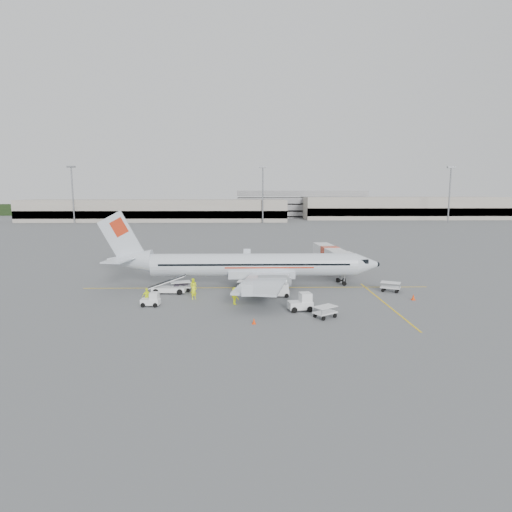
% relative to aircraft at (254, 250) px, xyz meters
% --- Properties ---
extents(ground, '(360.00, 360.00, 0.00)m').
position_rel_aircraft_xyz_m(ground, '(0.24, -0.92, -4.79)').
color(ground, '#56595B').
extents(stripe_lead, '(44.00, 0.20, 0.01)m').
position_rel_aircraft_xyz_m(stripe_lead, '(0.24, -0.92, -4.79)').
color(stripe_lead, yellow).
rests_on(stripe_lead, ground).
extents(stripe_cross, '(0.20, 20.00, 0.01)m').
position_rel_aircraft_xyz_m(stripe_cross, '(14.24, -8.92, -4.79)').
color(stripe_cross, yellow).
rests_on(stripe_cross, ground).
extents(terminal_west, '(110.00, 22.00, 9.00)m').
position_rel_aircraft_xyz_m(terminal_west, '(-39.76, 129.08, -0.29)').
color(terminal_west, gray).
rests_on(terminal_west, ground).
extents(terminal_east, '(90.00, 26.00, 10.00)m').
position_rel_aircraft_xyz_m(terminal_east, '(70.24, 144.08, 0.21)').
color(terminal_east, gray).
rests_on(terminal_east, ground).
extents(parking_garage, '(62.00, 24.00, 14.00)m').
position_rel_aircraft_xyz_m(parking_garage, '(25.24, 159.08, 2.21)').
color(parking_garage, slate).
rests_on(parking_garage, ground).
extents(treeline, '(300.00, 3.00, 6.00)m').
position_rel_aircraft_xyz_m(treeline, '(0.24, 174.08, -1.79)').
color(treeline, black).
rests_on(treeline, ground).
extents(mast_west, '(3.20, 1.20, 22.00)m').
position_rel_aircraft_xyz_m(mast_west, '(-69.76, 117.08, 6.21)').
color(mast_west, slate).
rests_on(mast_west, ground).
extents(mast_center, '(3.20, 1.20, 22.00)m').
position_rel_aircraft_xyz_m(mast_center, '(5.24, 117.08, 6.21)').
color(mast_center, slate).
rests_on(mast_center, ground).
extents(mast_east, '(3.20, 1.20, 22.00)m').
position_rel_aircraft_xyz_m(mast_east, '(80.24, 117.08, 6.21)').
color(mast_east, slate).
rests_on(mast_east, ground).
extents(aircraft, '(34.81, 27.30, 9.59)m').
position_rel_aircraft_xyz_m(aircraft, '(0.00, 0.00, 0.00)').
color(aircraft, silver).
rests_on(aircraft, ground).
extents(jet_bridge, '(4.26, 16.01, 4.15)m').
position_rel_aircraft_xyz_m(jet_bridge, '(11.29, 7.82, -2.72)').
color(jet_bridge, silver).
rests_on(jet_bridge, ground).
extents(belt_loader, '(5.37, 2.20, 2.86)m').
position_rel_aircraft_xyz_m(belt_loader, '(-10.35, -3.79, -3.36)').
color(belt_loader, silver).
rests_on(belt_loader, ground).
extents(tug_fore, '(2.63, 1.79, 1.87)m').
position_rel_aircraft_xyz_m(tug_fore, '(4.54, -11.80, -3.86)').
color(tug_fore, silver).
rests_on(tug_fore, ground).
extents(tug_mid, '(2.00, 1.16, 1.53)m').
position_rel_aircraft_xyz_m(tug_mid, '(2.98, -5.77, -4.03)').
color(tug_mid, silver).
rests_on(tug_mid, ground).
extents(tug_aft, '(2.01, 1.23, 1.51)m').
position_rel_aircraft_xyz_m(tug_aft, '(-11.29, -9.64, -4.04)').
color(tug_aft, silver).
rests_on(tug_aft, ground).
extents(cart_loaded_a, '(2.73, 1.93, 1.30)m').
position_rel_aircraft_xyz_m(cart_loaded_a, '(-0.82, -2.92, -4.14)').
color(cart_loaded_a, silver).
rests_on(cart_loaded_a, ground).
extents(cart_loaded_b, '(2.70, 2.00, 1.26)m').
position_rel_aircraft_xyz_m(cart_loaded_b, '(-9.11, -2.92, -4.16)').
color(cart_loaded_b, silver).
rests_on(cart_loaded_b, ground).
extents(cart_empty_a, '(2.59, 2.36, 1.16)m').
position_rel_aircraft_xyz_m(cart_empty_a, '(6.65, -14.32, -4.21)').
color(cart_empty_a, silver).
rests_on(cart_empty_a, ground).
extents(cart_empty_b, '(2.66, 2.22, 1.20)m').
position_rel_aircraft_xyz_m(cart_empty_b, '(16.66, -3.48, -4.19)').
color(cart_empty_b, silver).
rests_on(cart_empty_b, ground).
extents(cone_nose, '(0.42, 0.42, 0.69)m').
position_rel_aircraft_xyz_m(cone_nose, '(17.90, -7.61, -4.45)').
color(cone_nose, '#EA3605').
rests_on(cone_nose, ground).
extents(cone_port, '(0.39, 0.39, 0.63)m').
position_rel_aircraft_xyz_m(cone_port, '(6.96, 9.45, -4.48)').
color(cone_port, '#EA3605').
rests_on(cone_port, ground).
extents(cone_stbd, '(0.35, 0.35, 0.57)m').
position_rel_aircraft_xyz_m(cone_stbd, '(-0.28, -16.17, -4.51)').
color(cone_stbd, '#EA3605').
rests_on(cone_stbd, ground).
extents(crew_a, '(0.82, 0.75, 1.88)m').
position_rel_aircraft_xyz_m(crew_a, '(-6.99, -6.77, -3.85)').
color(crew_a, '#D0E30F').
rests_on(crew_a, ground).
extents(crew_b, '(1.07, 0.97, 1.80)m').
position_rel_aircraft_xyz_m(crew_b, '(-7.42, -3.71, -3.89)').
color(crew_b, '#D0E30F').
rests_on(crew_b, ground).
extents(crew_c, '(1.28, 1.41, 1.90)m').
position_rel_aircraft_xyz_m(crew_c, '(-2.24, -9.17, -3.84)').
color(crew_c, '#D0E30F').
rests_on(crew_c, ground).
extents(crew_d, '(1.13, 0.75, 1.79)m').
position_rel_aircraft_xyz_m(crew_d, '(-11.80, -8.94, -3.90)').
color(crew_d, '#D0E30F').
rests_on(crew_d, ground).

